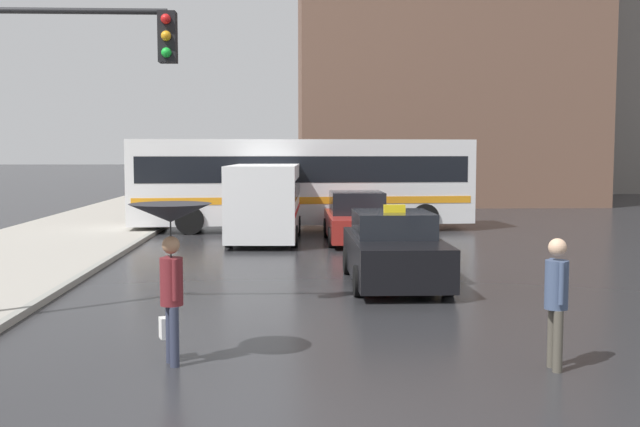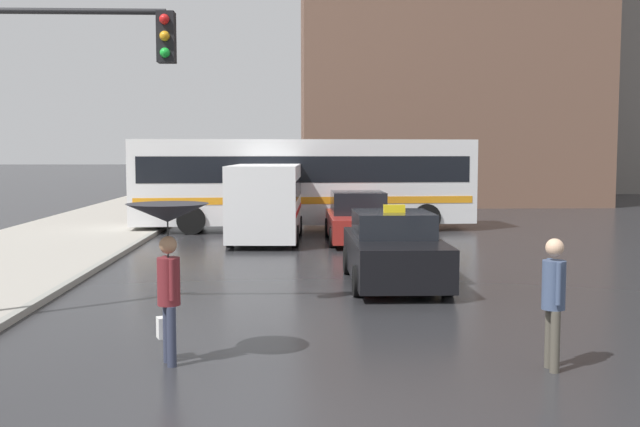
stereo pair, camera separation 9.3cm
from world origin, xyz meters
TOP-DOWN VIEW (x-y plane):
  - ground_plane at (0.00, 0.00)m, footprint 300.00×300.00m
  - taxi at (2.15, 8.04)m, footprint 1.91×4.26m
  - sedan_red at (2.05, 15.38)m, footprint 1.91×4.52m
  - ambulance_van at (-0.77, 15.77)m, footprint 2.26×5.33m
  - city_bus at (0.42, 19.00)m, footprint 12.01×3.37m
  - pedestrian_with_umbrella at (-1.56, 2.23)m, footprint 1.06×1.06m
  - pedestrian_man at (3.32, 1.80)m, footprint 0.30×0.44m
  - traffic_light at (-3.82, 4.80)m, footprint 3.49×0.38m

SIDE VIEW (x-z plane):
  - ground_plane at x=0.00m, z-range 0.00..0.00m
  - sedan_red at x=2.05m, z-range -0.08..1.45m
  - taxi at x=2.15m, z-range -0.14..1.53m
  - pedestrian_man at x=3.32m, z-range 0.14..1.82m
  - ambulance_van at x=-0.77m, z-range 0.13..2.48m
  - pedestrian_with_umbrella at x=-1.56m, z-range 0.65..2.75m
  - city_bus at x=0.42m, z-range 0.18..3.34m
  - traffic_light at x=-3.82m, z-range 1.04..6.32m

